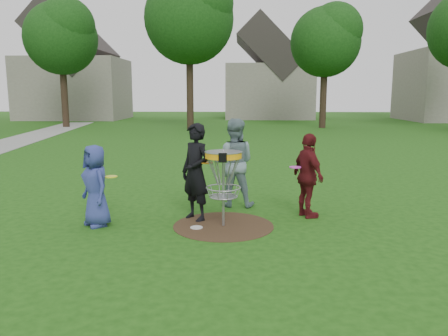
{
  "coord_description": "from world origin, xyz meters",
  "views": [
    {
      "loc": [
        0.28,
        -7.52,
        2.33
      ],
      "look_at": [
        0.0,
        0.3,
        1.0
      ],
      "focal_mm": 35.0,
      "sensor_mm": 36.0,
      "label": 1
    }
  ],
  "objects_px": {
    "player_blue": "(96,186)",
    "player_black": "(196,172)",
    "player_grey": "(234,163)",
    "player_maroon": "(308,176)",
    "disc_golf_basket": "(223,170)"
  },
  "relations": [
    {
      "from": "player_blue",
      "to": "player_black",
      "type": "height_order",
      "value": "player_black"
    },
    {
      "from": "player_blue",
      "to": "player_grey",
      "type": "relative_size",
      "value": 0.79
    },
    {
      "from": "player_black",
      "to": "player_grey",
      "type": "xyz_separation_m",
      "value": [
        0.69,
        1.06,
        0.01
      ]
    },
    {
      "from": "player_black",
      "to": "player_grey",
      "type": "relative_size",
      "value": 0.99
    },
    {
      "from": "player_black",
      "to": "player_maroon",
      "type": "bearing_deg",
      "value": 50.03
    },
    {
      "from": "player_black",
      "to": "disc_golf_basket",
      "type": "bearing_deg",
      "value": 6.93
    },
    {
      "from": "player_blue",
      "to": "player_grey",
      "type": "bearing_deg",
      "value": 79.71
    },
    {
      "from": "player_blue",
      "to": "player_maroon",
      "type": "bearing_deg",
      "value": 58.1
    },
    {
      "from": "player_grey",
      "to": "player_blue",
      "type": "bearing_deg",
      "value": 36.66
    },
    {
      "from": "player_blue",
      "to": "disc_golf_basket",
      "type": "height_order",
      "value": "player_blue"
    },
    {
      "from": "player_blue",
      "to": "disc_golf_basket",
      "type": "relative_size",
      "value": 1.05
    },
    {
      "from": "player_black",
      "to": "player_grey",
      "type": "height_order",
      "value": "player_grey"
    },
    {
      "from": "player_maroon",
      "to": "disc_golf_basket",
      "type": "distance_m",
      "value": 1.72
    },
    {
      "from": "player_black",
      "to": "player_maroon",
      "type": "xyz_separation_m",
      "value": [
        2.11,
        0.24,
        -0.1
      ]
    },
    {
      "from": "player_grey",
      "to": "disc_golf_basket",
      "type": "bearing_deg",
      "value": 88.62
    }
  ]
}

